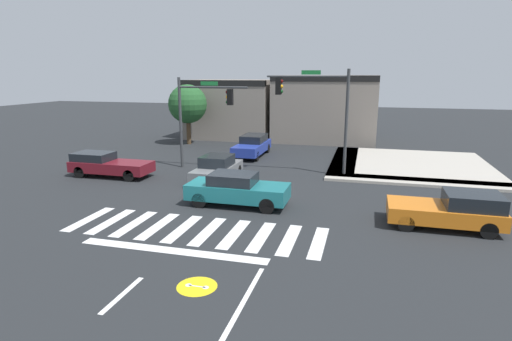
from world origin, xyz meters
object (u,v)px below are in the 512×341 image
(car_gray, at_px, (217,168))
(roadside_tree, at_px, (188,104))
(traffic_signal_northwest, at_px, (202,108))
(car_blue, at_px, (252,145))
(car_maroon, at_px, (108,164))
(traffic_signal_northeast, at_px, (317,103))
(car_orange, at_px, (451,210))
(car_teal, at_px, (237,189))

(car_gray, bearing_deg, roadside_tree, -149.04)
(traffic_signal_northwest, distance_m, roadside_tree, 9.71)
(car_gray, relative_size, car_blue, 0.86)
(traffic_signal_northwest, relative_size, car_maroon, 1.20)
(traffic_signal_northwest, xyz_separation_m, roadside_tree, (-4.80, 8.43, -0.44))
(traffic_signal_northwest, relative_size, car_blue, 1.18)
(traffic_signal_northeast, xyz_separation_m, car_blue, (-5.16, 4.56, -3.47))
(traffic_signal_northeast, bearing_deg, car_maroon, 17.38)
(car_maroon, distance_m, roadside_tree, 12.14)
(car_gray, relative_size, roadside_tree, 0.83)
(traffic_signal_northeast, relative_size, car_orange, 1.47)
(car_maroon, bearing_deg, car_blue, 51.60)
(traffic_signal_northwest, distance_m, car_blue, 5.98)
(car_gray, xyz_separation_m, roadside_tree, (-6.71, 11.19, 2.66))
(car_gray, xyz_separation_m, car_blue, (-0.06, 7.56, 0.05))
(car_maroon, bearing_deg, roadside_tree, 90.70)
(car_gray, relative_size, car_orange, 0.99)
(traffic_signal_northwest, bearing_deg, car_maroon, -143.77)
(car_teal, height_order, car_maroon, car_teal)
(car_blue, bearing_deg, car_maroon, -38.40)
(car_teal, xyz_separation_m, roadside_tree, (-9.11, 15.09, 2.62))
(car_maroon, distance_m, car_blue, 10.48)
(traffic_signal_northwest, distance_m, car_teal, 8.51)
(car_blue, xyz_separation_m, roadside_tree, (-6.65, 3.63, 2.61))
(traffic_signal_northwest, height_order, roadside_tree, traffic_signal_northwest)
(car_teal, height_order, car_blue, car_blue)
(car_blue, bearing_deg, car_gray, 0.46)
(car_maroon, relative_size, car_blue, 0.99)
(car_blue, bearing_deg, traffic_signal_northwest, -21.14)
(car_orange, bearing_deg, car_maroon, -12.06)
(car_orange, relative_size, roadside_tree, 0.84)
(traffic_signal_northwest, relative_size, car_gray, 1.37)
(traffic_signal_northwest, height_order, car_maroon, traffic_signal_northwest)
(traffic_signal_northeast, relative_size, traffic_signal_northwest, 1.09)
(car_orange, bearing_deg, roadside_tree, -40.98)
(traffic_signal_northeast, bearing_deg, car_orange, 129.73)
(car_gray, bearing_deg, car_teal, 31.60)
(car_maroon, bearing_deg, car_gray, 5.64)
(traffic_signal_northeast, bearing_deg, roadside_tree, -34.72)
(car_blue, relative_size, roadside_tree, 0.96)
(car_teal, xyz_separation_m, car_orange, (8.91, -0.56, -0.03))
(roadside_tree, bearing_deg, car_gray, -59.04)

